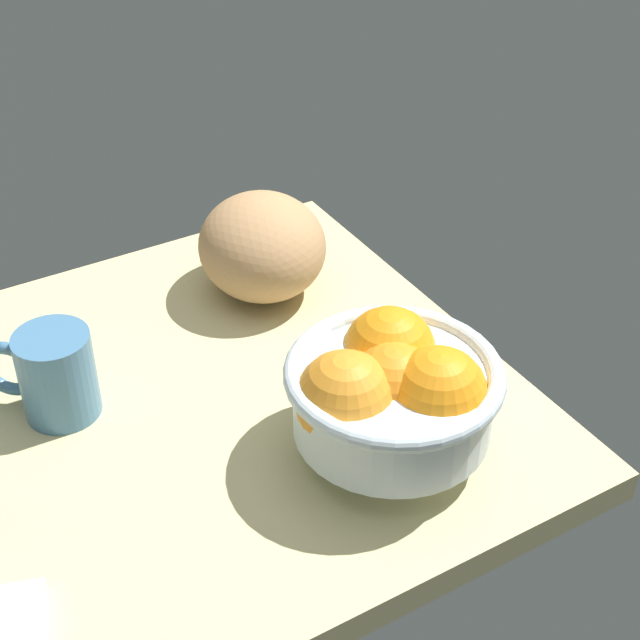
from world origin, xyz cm
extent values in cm
cube|color=#CDBF86|center=(0.00, 0.00, -1.50)|extent=(77.25, 56.89, 3.00)
cylinder|color=silver|center=(21.51, -14.87, 1.39)|extent=(10.45, 10.45, 2.77)
cylinder|color=silver|center=(21.51, -14.87, 5.82)|extent=(17.32, 17.32, 6.09)
torus|color=silver|center=(21.51, -14.87, 8.86)|extent=(18.92, 18.92, 1.60)
sphere|color=orange|center=(23.66, -11.00, 7.61)|extent=(8.50, 8.50, 8.50)
sphere|color=orange|center=(23.87, -17.93, 7.63)|extent=(8.61, 8.61, 8.61)
sphere|color=orange|center=(16.93, -14.48, 7.63)|extent=(8.61, 8.61, 8.61)
sphere|color=orange|center=(21.51, -14.87, 7.46)|extent=(7.66, 7.66, 7.66)
ellipsoid|color=tan|center=(23.97, 13.93, 5.48)|extent=(17.87, 18.90, 10.95)
cylinder|color=teal|center=(-1.88, 5.18, 4.35)|extent=(7.05, 7.05, 8.70)
torus|color=teal|center=(-5.44, 8.30, 4.35)|extent=(5.35, 4.90, 6.07)
camera|label=1|loc=(-16.13, -66.24, 60.34)|focal=54.29mm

